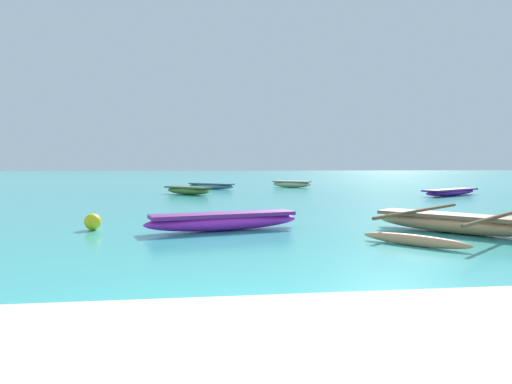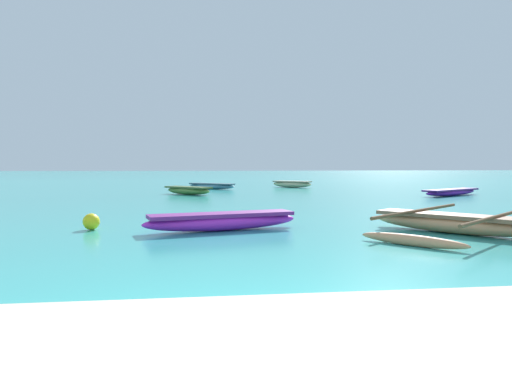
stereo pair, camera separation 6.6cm
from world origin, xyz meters
name	(u,v)px [view 1 (the left image)]	position (x,y,z in m)	size (l,w,h in m)	color
ground_plane	(294,346)	(0.00, 0.00, 0.00)	(240.00, 240.00, 0.00)	#38ADA8
moored_boat_0	(211,186)	(0.08, 23.76, 0.20)	(2.92, 2.50, 0.35)	teal
moored_boat_1	(224,221)	(-0.18, 6.39, 0.21)	(3.48, 1.51, 0.38)	#C02AC9
moored_boat_2	(188,190)	(-1.19, 18.77, 0.22)	(2.52, 2.50, 0.39)	#5F8C3C
moored_boat_3	(457,223)	(4.60, 5.36, 0.21)	(4.57, 4.25, 0.45)	tan
moored_boat_4	(292,184)	(5.22, 25.08, 0.23)	(2.58, 2.22, 0.42)	beige
moored_boat_5	(451,192)	(10.98, 16.45, 0.18)	(3.91, 2.83, 0.31)	#641E9D
mooring_buoy_0	(93,222)	(-3.01, 6.83, 0.18)	(0.36, 0.36, 0.36)	yellow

